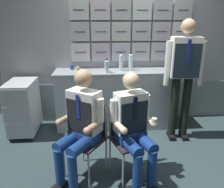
# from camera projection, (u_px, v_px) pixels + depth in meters

# --- Properties ---
(ground) EXTENTS (4.80, 4.80, 0.04)m
(ground) POSITION_uv_depth(u_px,v_px,m) (135.00, 163.00, 2.91)
(ground) COLOR #2D3D40
(galley_bulkhead) EXTENTS (4.20, 0.14, 2.15)m
(galley_bulkhead) POSITION_uv_depth(u_px,v_px,m) (124.00, 60.00, 3.84)
(galley_bulkhead) COLOR #9A9DA6
(galley_bulkhead) RESTS_ON ground
(galley_counter) EXTENTS (2.02, 0.53, 0.99)m
(galley_counter) POSITION_uv_depth(u_px,v_px,m) (116.00, 99.00, 3.76)
(galley_counter) COLOR #A1ABAF
(galley_counter) RESTS_ON ground
(service_trolley) EXTENTS (0.40, 0.65, 0.88)m
(service_trolley) POSITION_uv_depth(u_px,v_px,m) (23.00, 106.00, 3.49)
(service_trolley) COLOR black
(service_trolley) RESTS_ON ground
(folding_chair_left) EXTENTS (0.56, 0.56, 0.86)m
(folding_chair_left) POSITION_uv_depth(u_px,v_px,m) (89.00, 131.00, 2.60)
(folding_chair_left) COLOR #A8AAAF
(folding_chair_left) RESTS_ON ground
(crew_member_left) EXTENTS (0.62, 0.68, 1.29)m
(crew_member_left) POSITION_uv_depth(u_px,v_px,m) (80.00, 122.00, 2.41)
(crew_member_left) COLOR black
(crew_member_left) RESTS_ON ground
(folding_chair_center) EXTENTS (0.51, 0.51, 0.86)m
(folding_chair_center) POSITION_uv_depth(u_px,v_px,m) (127.00, 131.00, 2.60)
(folding_chair_center) COLOR #A8AAAF
(folding_chair_center) RESTS_ON ground
(crew_member_center) EXTENTS (0.52, 0.66, 1.26)m
(crew_member_center) POSITION_uv_depth(u_px,v_px,m) (134.00, 124.00, 2.41)
(crew_member_center) COLOR black
(crew_member_center) RESTS_ON ground
(crew_member_standing) EXTENTS (0.56, 0.29, 1.80)m
(crew_member_standing) POSITION_uv_depth(u_px,v_px,m) (184.00, 69.00, 3.17)
(crew_member_standing) COLOR black
(crew_member_standing) RESTS_ON ground
(water_bottle_blue_cap) EXTENTS (0.07, 0.07, 0.29)m
(water_bottle_blue_cap) POSITION_uv_depth(u_px,v_px,m) (131.00, 62.00, 3.59)
(water_bottle_blue_cap) COLOR silver
(water_bottle_blue_cap) RESTS_ON galley_counter
(water_bottle_short) EXTENTS (0.07, 0.07, 0.22)m
(water_bottle_short) POSITION_uv_depth(u_px,v_px,m) (107.00, 66.00, 3.41)
(water_bottle_short) COLOR silver
(water_bottle_short) RESTS_ON galley_counter
(water_bottle_tall) EXTENTS (0.06, 0.06, 0.29)m
(water_bottle_tall) POSITION_uv_depth(u_px,v_px,m) (121.00, 62.00, 3.58)
(water_bottle_tall) COLOR silver
(water_bottle_tall) RESTS_ON galley_counter
(espresso_cup_small) EXTENTS (0.07, 0.07, 0.08)m
(espresso_cup_small) POSITION_uv_depth(u_px,v_px,m) (106.00, 69.00, 3.52)
(espresso_cup_small) COLOR tan
(espresso_cup_small) RESTS_ON galley_counter
(paper_cup_blue) EXTENTS (0.06, 0.06, 0.06)m
(paper_cup_blue) POSITION_uv_depth(u_px,v_px,m) (78.00, 68.00, 3.61)
(paper_cup_blue) COLOR tan
(paper_cup_blue) RESTS_ON galley_counter
(coffee_cup_white) EXTENTS (0.06, 0.06, 0.07)m
(coffee_cup_white) POSITION_uv_depth(u_px,v_px,m) (72.00, 67.00, 3.68)
(coffee_cup_white) COLOR navy
(coffee_cup_white) RESTS_ON galley_counter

